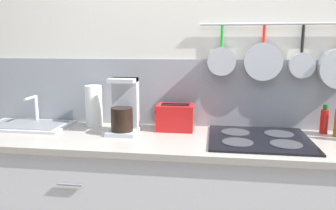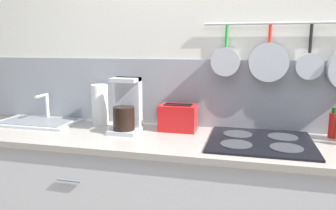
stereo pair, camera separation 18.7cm
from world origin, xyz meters
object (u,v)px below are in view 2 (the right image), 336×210
object	(u,v)px
bottle_dish_soap	(333,125)
paper_towel_roll	(100,105)
toaster	(178,118)
coffee_maker	(127,110)

from	to	relation	value
bottle_dish_soap	paper_towel_roll	bearing A→B (deg)	-179.15
paper_towel_roll	bottle_dish_soap	size ratio (longest dim) A/B	1.51
toaster	coffee_maker	bearing A→B (deg)	-161.07
paper_towel_roll	bottle_dish_soap	distance (m)	1.45
paper_towel_roll	coffee_maker	world-z (taller)	coffee_maker
paper_towel_roll	toaster	distance (m)	0.55
paper_towel_roll	bottle_dish_soap	xyz separation A→B (m)	(1.45, 0.02, -0.06)
bottle_dish_soap	toaster	bearing A→B (deg)	-176.73
toaster	bottle_dish_soap	bearing A→B (deg)	3.27
coffee_maker	bottle_dish_soap	bearing A→B (deg)	7.34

